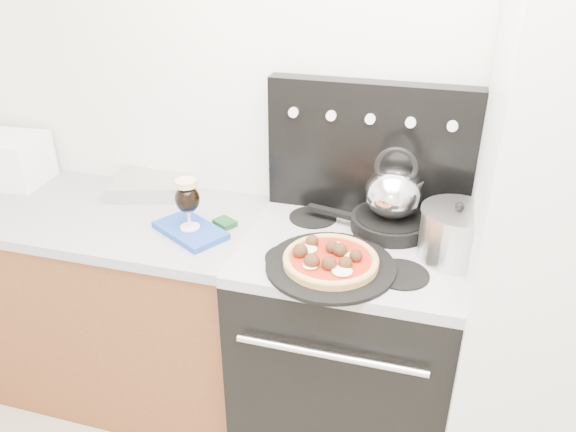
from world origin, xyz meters
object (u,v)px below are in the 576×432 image
(pizza, at_px, (331,258))
(stock_pot, at_px, (455,235))
(toaster_oven, at_px, (5,159))
(oven_mitt, at_px, (190,230))
(skillet, at_px, (391,223))
(base_cabinet, at_px, (100,302))
(fridge, at_px, (574,271))
(beer_glass, at_px, (188,204))
(tea_kettle, at_px, (394,189))
(pizza_pan, at_px, (330,266))
(stove_body, at_px, (346,350))

(pizza, distance_m, stock_pot, 0.42)
(toaster_oven, xyz_separation_m, stock_pot, (1.89, -0.16, 0.00))
(oven_mitt, relative_size, skillet, 0.95)
(skillet, bearing_deg, oven_mitt, -164.60)
(base_cabinet, distance_m, fridge, 1.88)
(fridge, height_order, toaster_oven, fridge)
(base_cabinet, relative_size, fridge, 0.76)
(beer_glass, xyz_separation_m, tea_kettle, (0.70, 0.19, 0.06))
(pizza, distance_m, tea_kettle, 0.37)
(toaster_oven, xyz_separation_m, skillet, (1.67, -0.02, -0.06))
(pizza_pan, bearing_deg, skillet, 63.23)
(beer_glass, bearing_deg, stove_body, 5.10)
(toaster_oven, distance_m, beer_glass, 0.99)
(pizza_pan, bearing_deg, oven_mitt, 168.14)
(fridge, bearing_deg, stove_body, 177.95)
(fridge, relative_size, tea_kettle, 8.52)
(base_cabinet, relative_size, skillet, 5.04)
(stove_body, relative_size, oven_mitt, 3.21)
(toaster_oven, bearing_deg, fridge, -9.40)
(base_cabinet, height_order, pizza_pan, pizza_pan)
(pizza_pan, bearing_deg, pizza, 0.00)
(pizza_pan, distance_m, tea_kettle, 0.38)
(toaster_oven, height_order, oven_mitt, toaster_oven)
(stove_body, relative_size, toaster_oven, 2.68)
(pizza_pan, bearing_deg, toaster_oven, 167.72)
(oven_mitt, height_order, skillet, skillet)
(oven_mitt, bearing_deg, stove_body, 5.10)
(oven_mitt, bearing_deg, pizza, -11.86)
(fridge, relative_size, stock_pot, 8.22)
(pizza_pan, xyz_separation_m, skillet, (0.16, 0.31, 0.02))
(toaster_oven, bearing_deg, stock_pot, -9.44)
(stove_body, height_order, skillet, skillet)
(base_cabinet, relative_size, pizza, 4.70)
(pizza, relative_size, tea_kettle, 1.38)
(oven_mitt, xyz_separation_m, stock_pot, (0.93, 0.06, 0.09))
(fridge, relative_size, pizza, 6.16)
(stock_pot, bearing_deg, pizza, -155.51)
(stock_pot, bearing_deg, toaster_oven, 175.25)
(oven_mitt, bearing_deg, base_cabinet, 171.34)
(toaster_oven, relative_size, stock_pot, 1.42)
(beer_glass, distance_m, skillet, 0.73)
(beer_glass, bearing_deg, oven_mitt, 0.00)
(stove_body, distance_m, toaster_oven, 1.66)
(fridge, relative_size, skillet, 6.60)
(beer_glass, bearing_deg, pizza, -11.86)
(skillet, bearing_deg, base_cabinet, -174.55)
(pizza, height_order, skillet, pizza)
(base_cabinet, bearing_deg, tea_kettle, 5.45)
(stove_body, height_order, beer_glass, beer_glass)
(skillet, bearing_deg, pizza_pan, -116.77)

